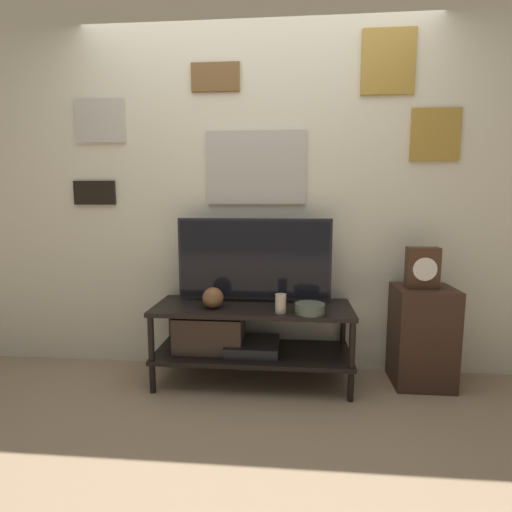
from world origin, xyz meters
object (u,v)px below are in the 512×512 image
Objects in this scene: television at (255,259)px; vase_wide_bowl at (310,308)px; vase_round_glass at (213,298)px; candle_jar at (281,303)px; mantel_clock at (422,268)px.

television is 0.54m from vase_wide_bowl.
candle_jar is (0.45, -0.07, -0.01)m from vase_round_glass.
vase_wide_bowl is 0.69× the size of mantel_clock.
vase_round_glass is (-0.26, -0.20, -0.23)m from television.
vase_round_glass is 0.51× the size of mantel_clock.
television is 1.12m from mantel_clock.
mantel_clock is (1.12, -0.06, -0.03)m from television.
vase_wide_bowl is 0.81m from mantel_clock.
vase_round_glass reaches higher than candle_jar.
mantel_clock is at bearing 12.67° from candle_jar.
vase_round_glass is at bearing -142.63° from television.
mantel_clock is (0.93, 0.21, 0.21)m from candle_jar.
mantel_clock is (1.38, 0.14, 0.20)m from vase_round_glass.
candle_jar is at bearing -179.30° from vase_wide_bowl.
mantel_clock is at bearing 5.66° from vase_round_glass.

